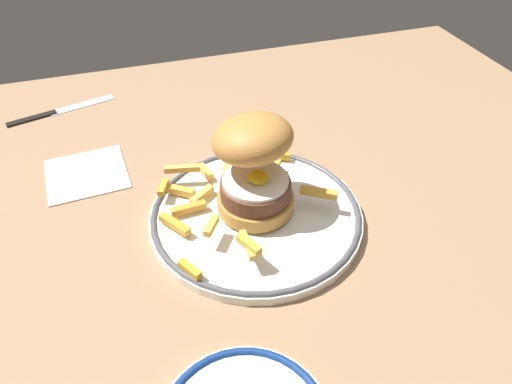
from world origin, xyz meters
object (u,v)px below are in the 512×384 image
burger (254,162)px  napkin (86,173)px  dinner_plate (256,215)px  knife (53,112)px

burger → napkin: size_ratio=1.30×
dinner_plate → burger: (0.30, 1.84, 6.88)cm
napkin → dinner_plate: bearing=-38.6°
dinner_plate → burger: size_ratio=1.88×
knife → napkin: (4.63, -18.93, -0.06)cm
dinner_plate → knife: size_ratio=1.51×
burger → knife: (-25.18, 33.25, -7.46)cm
dinner_plate → napkin: size_ratio=2.45×
napkin → knife: bearing=103.7°
burger → napkin: burger is taller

